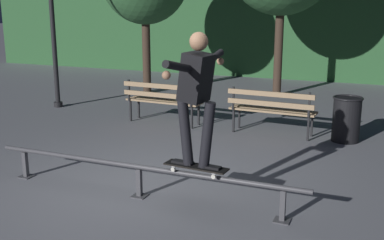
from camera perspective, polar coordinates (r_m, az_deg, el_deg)
The scene contains 8 objects.
ground_plane at distance 6.26m, azimuth -5.14°, elevation -8.31°, with size 90.00×90.00×0.00m, color slate.
hedge_backdrop at distance 15.98m, azimuth 12.91°, elevation 9.80°, with size 24.00×1.20×2.65m, color #2D5B33.
grind_rail at distance 5.91m, azimuth -6.48°, elevation -6.26°, with size 4.26×0.18×0.42m.
skateboard at distance 5.54m, azimuth 0.50°, elevation -5.73°, with size 0.79×0.26×0.09m.
skateboarder at distance 5.30m, azimuth 0.55°, elevation 3.85°, with size 0.63×1.41×1.56m.
park_bench_leftmost at distance 9.43m, azimuth -3.69°, elevation 2.69°, with size 1.62×0.49×0.88m.
park_bench_left_center at distance 8.69m, azimuth 9.65°, elevation 1.57°, with size 1.62×0.49×0.88m.
trash_can at distance 8.67m, azimuth 18.30°, elevation 0.17°, with size 0.52×0.52×0.80m.
Camera 1 is at (2.73, -5.12, 2.35)m, focal length 43.81 mm.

